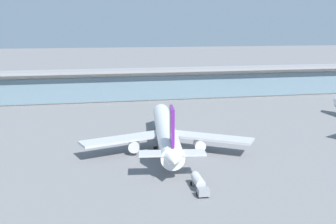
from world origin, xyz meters
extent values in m
plane|color=slate|center=(0.00, 0.00, 0.00)|extent=(1200.00, 1200.00, 0.00)
cylinder|color=white|center=(-3.74, 1.95, 5.30)|extent=(13.21, 53.28, 5.59)
cone|color=white|center=(0.43, 30.40, 5.30)|extent=(6.15, 5.77, 5.48)
cone|color=white|center=(-7.86, -26.23, 5.86)|extent=(5.87, 6.82, 5.03)
cube|color=black|center=(-0.04, 27.23, 6.28)|extent=(4.49, 2.90, 0.67)
cube|color=#B7BABF|center=(-16.37, -1.12, 4.32)|extent=(24.84, 13.20, 0.67)
cube|color=#B7BABF|center=(7.48, -4.61, 4.32)|extent=(23.39, 18.69, 0.67)
cylinder|color=silver|center=(-13.59, -2.10, 2.40)|extent=(3.64, 4.45, 3.09)
cylinder|color=silver|center=(4.54, -4.75, 2.40)|extent=(3.64, 4.45, 3.09)
cube|color=#661E84|center=(-7.16, -21.43, 12.44)|extent=(1.65, 6.78, 8.68)
cube|color=#B7BABF|center=(-7.30, -22.38, 6.14)|extent=(15.88, 6.43, 0.48)
cylinder|color=black|center=(-7.21, -0.47, 0.67)|extent=(1.34, 1.50, 1.35)
cylinder|color=black|center=(-1.10, -1.36, 0.67)|extent=(1.34, 1.50, 1.35)
cylinder|color=black|center=(-0.67, 22.94, 0.67)|extent=(1.34, 1.50, 1.35)
cone|color=white|center=(74.36, 35.32, 5.30)|extent=(5.53, 5.08, 5.48)
cube|color=gray|center=(-3.36, -34.31, 1.20)|extent=(2.49, 2.10, 1.50)
cylinder|color=silver|center=(-3.15, -29.51, 1.90)|extent=(2.35, 5.69, 2.10)
cylinder|color=black|center=(-2.22, -33.41, 0.45)|extent=(0.32, 0.91, 0.90)
cylinder|color=black|center=(-4.42, -33.31, 0.45)|extent=(0.32, 0.91, 0.90)
cylinder|color=black|center=(-1.97, -27.71, 0.45)|extent=(0.32, 0.91, 0.90)
cylinder|color=black|center=(-4.17, -27.62, 0.45)|extent=(0.32, 0.91, 0.90)
cube|color=beige|center=(0.00, 82.46, 7.00)|extent=(272.13, 8.00, 14.00)
cube|color=slate|center=(0.00, 78.16, 6.30)|extent=(266.69, 0.50, 11.20)
cube|color=gray|center=(0.00, 80.46, 14.60)|extent=(277.58, 12.80, 1.20)
camera|label=1|loc=(-27.44, -110.76, 34.73)|focal=43.85mm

